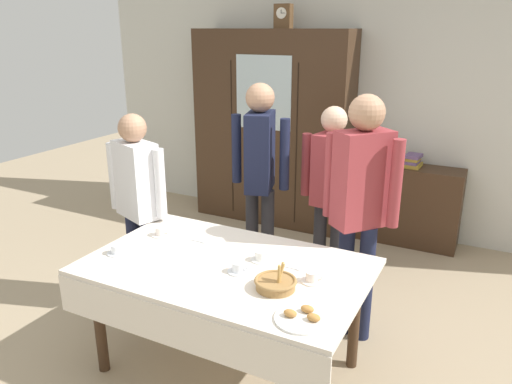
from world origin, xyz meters
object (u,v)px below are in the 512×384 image
object	(u,v)px
wall_cabinet	(272,129)
tea_cup_far_right	(117,250)
tea_cup_near_right	(239,268)
person_by_cabinet	(138,195)
tea_cup_back_edge	(261,256)
book_stack	(413,161)
spoon_near_left	(200,241)
pastry_plate	(302,317)
tea_cup_mid_right	(312,278)
tea_cup_front_edge	(161,232)
mantel_clock	(283,16)
person_near_right_end	(331,182)
bread_basket	(276,283)
person_behind_table_left	(260,165)
spoon_near_right	(294,269)
dining_table	(224,281)
person_behind_table_right	(361,196)
bookshelf_low	(408,205)

from	to	relation	value
wall_cabinet	tea_cup_far_right	world-z (taller)	wall_cabinet
tea_cup_near_right	person_by_cabinet	size ratio (longest dim) A/B	0.08
tea_cup_back_edge	person_by_cabinet	xyz separation A→B (m)	(-1.17, 0.24, 0.15)
book_stack	spoon_near_left	size ratio (longest dim) A/B	1.89
wall_cabinet	pastry_plate	bearing A→B (deg)	-62.00
tea_cup_mid_right	tea_cup_front_edge	xyz separation A→B (m)	(-1.18, 0.14, 0.00)
mantel_clock	tea_cup_back_edge	world-z (taller)	mantel_clock
person_near_right_end	book_stack	bearing A→B (deg)	71.00
tea_cup_far_right	tea_cup_back_edge	size ratio (longest dim) A/B	1.00
tea_cup_far_right	bread_basket	bearing A→B (deg)	3.07
wall_cabinet	book_stack	xyz separation A→B (m)	(1.54, 0.05, -0.19)
mantel_clock	tea_cup_front_edge	xyz separation A→B (m)	(0.16, -2.38, -1.47)
tea_cup_front_edge	person_behind_table_left	world-z (taller)	person_behind_table_left
person_near_right_end	tea_cup_front_edge	bearing A→B (deg)	-125.48
spoon_near_right	person_behind_table_left	xyz separation A→B (m)	(-0.75, 1.02, 0.30)
tea_cup_mid_right	tea_cup_back_edge	world-z (taller)	same
mantel_clock	person_by_cabinet	world-z (taller)	mantel_clock
tea_cup_far_right	tea_cup_near_right	bearing A→B (deg)	9.44
wall_cabinet	book_stack	size ratio (longest dim) A/B	9.50
mantel_clock	tea_cup_mid_right	world-z (taller)	mantel_clock
dining_table	bread_basket	world-z (taller)	bread_basket
book_stack	person_behind_table_right	xyz separation A→B (m)	(-0.02, -1.87, 0.20)
bread_basket	tea_cup_mid_right	bearing A→B (deg)	47.56
bread_basket	spoon_near_right	bearing A→B (deg)	89.81
dining_table	person_behind_table_right	size ratio (longest dim) A/B	0.98
mantel_clock	tea_cup_mid_right	bearing A→B (deg)	-62.09
tea_cup_near_right	person_behind_table_right	xyz separation A→B (m)	(0.50, 0.79, 0.29)
bread_basket	dining_table	bearing A→B (deg)	166.02
dining_table	spoon_near_left	world-z (taller)	spoon_near_left
dining_table	tea_cup_mid_right	bearing A→B (deg)	7.16
tea_cup_back_edge	person_behind_table_right	xyz separation A→B (m)	(0.45, 0.59, 0.29)
bread_basket	mantel_clock	bearing A→B (deg)	113.73
tea_cup_near_right	person_behind_table_left	bearing A→B (deg)	111.03
bread_basket	tea_cup_near_right	bearing A→B (deg)	164.55
tea_cup_back_edge	spoon_near_left	world-z (taller)	tea_cup_back_edge
wall_cabinet	book_stack	bearing A→B (deg)	1.88
tea_cup_near_right	pastry_plate	size ratio (longest dim) A/B	0.46
tea_cup_back_edge	person_behind_table_right	distance (m)	0.80
pastry_plate	spoon_near_left	bearing A→B (deg)	150.27
mantel_clock	person_behind_table_left	world-z (taller)	mantel_clock
book_stack	tea_cup_mid_right	size ratio (longest dim) A/B	1.73
person_by_cabinet	person_near_right_end	bearing A→B (deg)	38.51
mantel_clock	person_near_right_end	xyz separation A→B (m)	(0.99, -1.21, -1.31)
bookshelf_low	tea_cup_near_right	bearing A→B (deg)	-101.12
pastry_plate	tea_cup_back_edge	bearing A→B (deg)	134.04
dining_table	bookshelf_low	world-z (taller)	bookshelf_low
person_by_cabinet	person_near_right_end	distance (m)	1.54
spoon_near_right	tea_cup_far_right	bearing A→B (deg)	-163.68
dining_table	book_stack	xyz separation A→B (m)	(0.64, 2.64, 0.21)
person_by_cabinet	person_near_right_end	xyz separation A→B (m)	(1.21, 0.96, 0.01)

